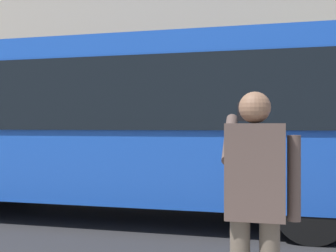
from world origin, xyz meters
TOP-DOWN VIEW (x-y plane):
  - ground_plane at (0.00, 0.00)m, footprint 60.00×60.00m
  - red_bus at (1.36, 0.24)m, footprint 9.05×2.54m
  - pedestrian_photographer at (-0.97, 4.23)m, footprint 0.53×0.52m

SIDE VIEW (x-z plane):
  - ground_plane at x=0.00m, z-range 0.00..0.00m
  - pedestrian_photographer at x=-0.97m, z-range 0.29..1.99m
  - red_bus at x=1.36m, z-range 0.14..3.22m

